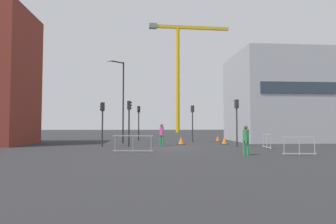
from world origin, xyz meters
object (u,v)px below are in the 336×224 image
pedestrian_waiting (246,138)px  traffic_light_near (129,116)px  traffic_cone_on_verge (218,139)px  traffic_cone_striped (181,141)px  traffic_light_verge (237,115)px  streetlamp_tall (121,95)px  traffic_light_island (102,117)px  traffic_light_corner (192,117)px  traffic_light_crosswalk (139,117)px  traffic_cone_orange (224,141)px  pedestrian_walking (162,133)px  construction_crane (180,61)px

pedestrian_waiting → traffic_light_near: bearing=136.5°
traffic_cone_on_verge → traffic_cone_striped: traffic_cone_striped is taller
traffic_light_verge → traffic_cone_striped: size_ratio=5.47×
streetlamp_tall → pedestrian_waiting: (8.11, -10.70, -3.55)m
traffic_light_island → traffic_light_verge: traffic_light_verge is taller
traffic_light_corner → traffic_light_crosswalk: bearing=150.6°
traffic_cone_orange → traffic_cone_on_verge: bearing=83.5°
traffic_light_verge → traffic_cone_on_verge: bearing=87.6°
streetlamp_tall → traffic_light_island: size_ratio=2.18×
pedestrian_walking → traffic_cone_orange: bearing=16.9°
traffic_light_corner → traffic_light_verge: size_ratio=0.99×
traffic_light_near → pedestrian_waiting: traffic_light_near is taller
traffic_light_verge → pedestrian_walking: (-5.99, 1.20, -1.49)m
traffic_light_island → traffic_light_crosswalk: size_ratio=0.92×
traffic_light_crosswalk → traffic_light_verge: size_ratio=1.02×
traffic_cone_on_verge → traffic_light_corner: bearing=-163.3°
construction_crane → pedestrian_walking: bearing=-98.8°
traffic_cone_orange → pedestrian_walking: bearing=-163.1°
pedestrian_walking → traffic_cone_orange: pedestrian_walking is taller
construction_crane → streetlamp_tall: construction_crane is taller
traffic_light_corner → traffic_cone_orange: (2.37, -3.41, -2.24)m
streetlamp_tall → traffic_light_near: bearing=-75.8°
pedestrian_waiting → streetlamp_tall: bearing=127.2°
traffic_cone_on_verge → traffic_cone_orange: size_ratio=0.97×
traffic_cone_striped → streetlamp_tall: bearing=163.6°
traffic_light_near → pedestrian_waiting: bearing=-43.5°
pedestrian_walking → traffic_cone_on_verge: bearing=43.8°
traffic_light_island → traffic_light_corner: bearing=34.3°
streetlamp_tall → traffic_cone_orange: size_ratio=12.25×
streetlamp_tall → traffic_light_near: 4.57m
traffic_light_verge → traffic_cone_striped: 5.53m
streetlamp_tall → pedestrian_walking: size_ratio=4.26×
streetlamp_tall → pedestrian_walking: bearing=-41.8°
construction_crane → traffic_light_crosswalk: construction_crane is taller
traffic_light_corner → traffic_light_verge: bearing=-68.2°
traffic_light_island → traffic_light_verge: bearing=-4.0°
traffic_light_near → pedestrian_waiting: 9.91m
traffic_light_crosswalk → pedestrian_walking: size_ratio=2.13×
construction_crane → traffic_light_crosswalk: (-8.64, -33.29, -14.48)m
streetlamp_tall → traffic_light_crosswalk: bearing=73.8°
traffic_light_near → traffic_light_verge: size_ratio=0.97×
traffic_light_near → traffic_cone_orange: (8.47, 2.45, -2.19)m
traffic_light_corner → traffic_cone_on_verge: size_ratio=6.08×
construction_crane → traffic_light_corner: construction_crane is taller
traffic_light_island → streetlamp_tall: bearing=72.8°
traffic_light_island → pedestrian_waiting: traffic_light_island is taller
traffic_light_corner → traffic_cone_on_verge: traffic_light_corner is taller
traffic_light_corner → pedestrian_walking: traffic_light_corner is taller
traffic_light_crosswalk → traffic_light_near: (-0.48, -9.04, -0.13)m
traffic_light_verge → construction_crane: bearing=89.4°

